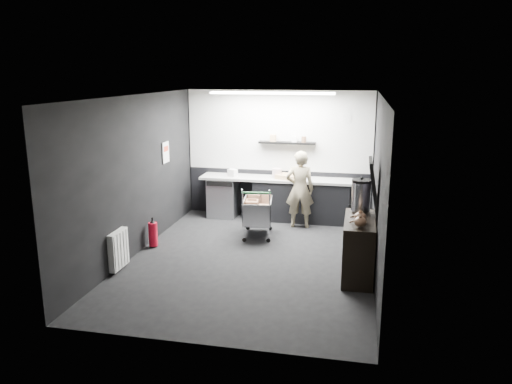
# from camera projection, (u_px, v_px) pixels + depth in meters

# --- Properties ---
(floor) EXTENTS (5.50, 5.50, 0.00)m
(floor) POSITION_uv_depth(u_px,v_px,m) (251.00, 259.00, 8.38)
(floor) COLOR black
(floor) RESTS_ON ground
(ceiling) EXTENTS (5.50, 5.50, 0.00)m
(ceiling) POSITION_uv_depth(u_px,v_px,m) (251.00, 96.00, 7.75)
(ceiling) COLOR silver
(ceiling) RESTS_ON wall_back
(wall_back) EXTENTS (5.50, 0.00, 5.50)m
(wall_back) POSITION_uv_depth(u_px,v_px,m) (279.00, 154.00, 10.68)
(wall_back) COLOR black
(wall_back) RESTS_ON floor
(wall_front) EXTENTS (5.50, 0.00, 5.50)m
(wall_front) POSITION_uv_depth(u_px,v_px,m) (197.00, 233.00, 5.45)
(wall_front) COLOR black
(wall_front) RESTS_ON floor
(wall_left) EXTENTS (0.00, 5.50, 5.50)m
(wall_left) POSITION_uv_depth(u_px,v_px,m) (136.00, 176.00, 8.46)
(wall_left) COLOR black
(wall_left) RESTS_ON floor
(wall_right) EXTENTS (0.00, 5.50, 5.50)m
(wall_right) POSITION_uv_depth(u_px,v_px,m) (378.00, 187.00, 7.66)
(wall_right) COLOR black
(wall_right) RESTS_ON floor
(kitchen_wall_panel) EXTENTS (3.95, 0.02, 1.70)m
(kitchen_wall_panel) POSITION_uv_depth(u_px,v_px,m) (279.00, 131.00, 10.54)
(kitchen_wall_panel) COLOR silver
(kitchen_wall_panel) RESTS_ON wall_back
(dado_panel) EXTENTS (3.95, 0.02, 1.00)m
(dado_panel) POSITION_uv_depth(u_px,v_px,m) (278.00, 193.00, 10.86)
(dado_panel) COLOR black
(dado_panel) RESTS_ON wall_back
(floating_shelf) EXTENTS (1.20, 0.22, 0.04)m
(floating_shelf) POSITION_uv_depth(u_px,v_px,m) (287.00, 143.00, 10.45)
(floating_shelf) COLOR black
(floating_shelf) RESTS_ON wall_back
(wall_clock) EXTENTS (0.20, 0.03, 0.20)m
(wall_clock) POSITION_uv_depth(u_px,v_px,m) (346.00, 118.00, 10.18)
(wall_clock) COLOR silver
(wall_clock) RESTS_ON wall_back
(poster) EXTENTS (0.02, 0.30, 0.40)m
(poster) POSITION_uv_depth(u_px,v_px,m) (166.00, 152.00, 9.65)
(poster) COLOR white
(poster) RESTS_ON wall_left
(poster_red_band) EXTENTS (0.02, 0.22, 0.10)m
(poster_red_band) POSITION_uv_depth(u_px,v_px,m) (166.00, 149.00, 9.63)
(poster_red_band) COLOR red
(poster_red_band) RESTS_ON poster
(radiator) EXTENTS (0.10, 0.50, 0.60)m
(radiator) POSITION_uv_depth(u_px,v_px,m) (118.00, 250.00, 7.83)
(radiator) COLOR silver
(radiator) RESTS_ON wall_left
(ceiling_strip) EXTENTS (2.40, 0.20, 0.04)m
(ceiling_strip) POSITION_uv_depth(u_px,v_px,m) (272.00, 93.00, 9.51)
(ceiling_strip) COLOR white
(ceiling_strip) RESTS_ON ceiling
(prep_counter) EXTENTS (3.20, 0.61, 0.90)m
(prep_counter) POSITION_uv_depth(u_px,v_px,m) (282.00, 198.00, 10.55)
(prep_counter) COLOR black
(prep_counter) RESTS_ON floor
(person) EXTENTS (0.61, 0.44, 1.56)m
(person) POSITION_uv_depth(u_px,v_px,m) (300.00, 189.00, 9.96)
(person) COLOR beige
(person) RESTS_ON floor
(shopping_cart) EXTENTS (0.64, 0.95, 0.98)m
(shopping_cart) POSITION_uv_depth(u_px,v_px,m) (258.00, 212.00, 9.48)
(shopping_cart) COLOR silver
(shopping_cart) RESTS_ON floor
(sideboard) EXTENTS (0.52, 1.21, 1.82)m
(sideboard) POSITION_uv_depth(u_px,v_px,m) (360.00, 240.00, 7.60)
(sideboard) COLOR black
(sideboard) RESTS_ON floor
(fire_extinguisher) EXTENTS (0.16, 0.16, 0.53)m
(fire_extinguisher) POSITION_uv_depth(u_px,v_px,m) (153.00, 233.00, 8.91)
(fire_extinguisher) COLOR red
(fire_extinguisher) RESTS_ON floor
(cardboard_box) EXTENTS (0.55, 0.48, 0.09)m
(cardboard_box) POSITION_uv_depth(u_px,v_px,m) (288.00, 177.00, 10.36)
(cardboard_box) COLOR tan
(cardboard_box) RESTS_ON prep_counter
(pink_tub) EXTENTS (0.20, 0.20, 0.20)m
(pink_tub) POSITION_uv_depth(u_px,v_px,m) (277.00, 173.00, 10.44)
(pink_tub) COLOR beige
(pink_tub) RESTS_ON prep_counter
(white_container) EXTENTS (0.22, 0.20, 0.16)m
(white_container) POSITION_uv_depth(u_px,v_px,m) (233.00, 173.00, 10.59)
(white_container) COLOR silver
(white_container) RESTS_ON prep_counter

